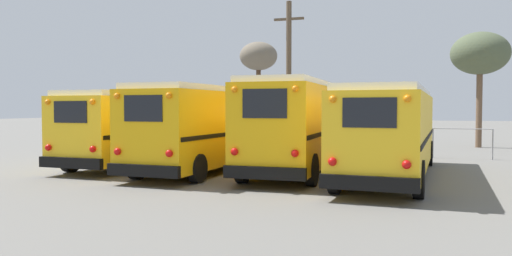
{
  "coord_description": "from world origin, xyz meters",
  "views": [
    {
      "loc": [
        6.22,
        -17.97,
        2.39
      ],
      "look_at": [
        0.0,
        0.01,
        1.61
      ],
      "focal_mm": 35.0,
      "sensor_mm": 36.0,
      "label": 1
    }
  ],
  "objects_px": {
    "school_bus_3": "(391,129)",
    "utility_pole": "(289,73)",
    "bare_tree_1": "(480,54)",
    "bare_tree_0": "(258,58)",
    "school_bus_0": "(146,125)",
    "school_bus_2": "(299,123)",
    "school_bus_1": "(214,125)"
  },
  "relations": [
    {
      "from": "school_bus_1",
      "to": "utility_pole",
      "type": "distance_m",
      "value": 11.02
    },
    {
      "from": "school_bus_2",
      "to": "school_bus_3",
      "type": "distance_m",
      "value": 3.38
    },
    {
      "from": "school_bus_1",
      "to": "utility_pole",
      "type": "relative_size",
      "value": 1.16
    },
    {
      "from": "school_bus_0",
      "to": "school_bus_2",
      "type": "relative_size",
      "value": 0.99
    },
    {
      "from": "school_bus_0",
      "to": "bare_tree_1",
      "type": "xyz_separation_m",
      "value": [
        14.13,
        14.21,
        3.93
      ]
    },
    {
      "from": "school_bus_1",
      "to": "utility_pole",
      "type": "height_order",
      "value": "utility_pole"
    },
    {
      "from": "school_bus_3",
      "to": "utility_pole",
      "type": "bearing_deg",
      "value": 121.48
    },
    {
      "from": "bare_tree_1",
      "to": "bare_tree_0",
      "type": "bearing_deg",
      "value": 164.75
    },
    {
      "from": "school_bus_0",
      "to": "utility_pole",
      "type": "relative_size",
      "value": 1.09
    },
    {
      "from": "school_bus_2",
      "to": "school_bus_1",
      "type": "bearing_deg",
      "value": -175.67
    },
    {
      "from": "school_bus_1",
      "to": "bare_tree_0",
      "type": "bearing_deg",
      "value": 103.66
    },
    {
      "from": "school_bus_0",
      "to": "utility_pole",
      "type": "xyz_separation_m",
      "value": [
        3.45,
        10.11,
        2.8
      ]
    },
    {
      "from": "school_bus_2",
      "to": "school_bus_0",
      "type": "bearing_deg",
      "value": 177.31
    },
    {
      "from": "bare_tree_1",
      "to": "school_bus_2",
      "type": "bearing_deg",
      "value": -117.05
    },
    {
      "from": "utility_pole",
      "to": "bare_tree_1",
      "type": "xyz_separation_m",
      "value": [
        10.68,
        4.1,
        1.12
      ]
    },
    {
      "from": "school_bus_3",
      "to": "utility_pole",
      "type": "height_order",
      "value": "utility_pole"
    },
    {
      "from": "school_bus_1",
      "to": "school_bus_2",
      "type": "distance_m",
      "value": 3.37
    },
    {
      "from": "school_bus_3",
      "to": "bare_tree_1",
      "type": "bearing_deg",
      "value": 74.75
    },
    {
      "from": "school_bus_3",
      "to": "bare_tree_0",
      "type": "bearing_deg",
      "value": 120.66
    },
    {
      "from": "school_bus_0",
      "to": "bare_tree_1",
      "type": "distance_m",
      "value": 20.42
    },
    {
      "from": "school_bus_2",
      "to": "school_bus_3",
      "type": "xyz_separation_m",
      "value": [
        3.35,
        -0.38,
        -0.15
      ]
    },
    {
      "from": "school_bus_0",
      "to": "school_bus_1",
      "type": "bearing_deg",
      "value": -9.64
    },
    {
      "from": "bare_tree_0",
      "to": "bare_tree_1",
      "type": "distance_m",
      "value": 15.96
    },
    {
      "from": "school_bus_2",
      "to": "utility_pole",
      "type": "bearing_deg",
      "value": 107.36
    },
    {
      "from": "utility_pole",
      "to": "bare_tree_0",
      "type": "bearing_deg",
      "value": 119.57
    },
    {
      "from": "school_bus_2",
      "to": "school_bus_3",
      "type": "height_order",
      "value": "school_bus_2"
    },
    {
      "from": "school_bus_2",
      "to": "bare_tree_0",
      "type": "xyz_separation_m",
      "value": [
        -7.97,
        18.72,
        4.44
      ]
    },
    {
      "from": "bare_tree_0",
      "to": "utility_pole",
      "type": "bearing_deg",
      "value": -60.43
    },
    {
      "from": "bare_tree_0",
      "to": "school_bus_2",
      "type": "bearing_deg",
      "value": -66.95
    },
    {
      "from": "school_bus_3",
      "to": "utility_pole",
      "type": "distance_m",
      "value": 12.97
    },
    {
      "from": "school_bus_1",
      "to": "school_bus_2",
      "type": "relative_size",
      "value": 1.05
    },
    {
      "from": "bare_tree_1",
      "to": "utility_pole",
      "type": "bearing_deg",
      "value": -158.99
    }
  ]
}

